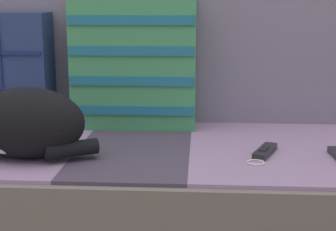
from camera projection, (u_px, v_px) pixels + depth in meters
name	position (u px, v px, depth m)	size (l,w,h in m)	color
couch	(87.00, 200.00, 1.64)	(2.10, 0.81, 0.39)	gray
sofa_backrest	(103.00, 48.00, 1.87)	(2.06, 0.14, 0.51)	slate
throw_pillow_striped	(134.00, 64.00, 1.73)	(0.42, 0.14, 0.43)	#3D8956
sleeping_cat	(19.00, 125.00, 1.40)	(0.40, 0.19, 0.20)	black
game_remote_far	(264.00, 152.00, 1.44)	(0.11, 0.19, 0.02)	black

